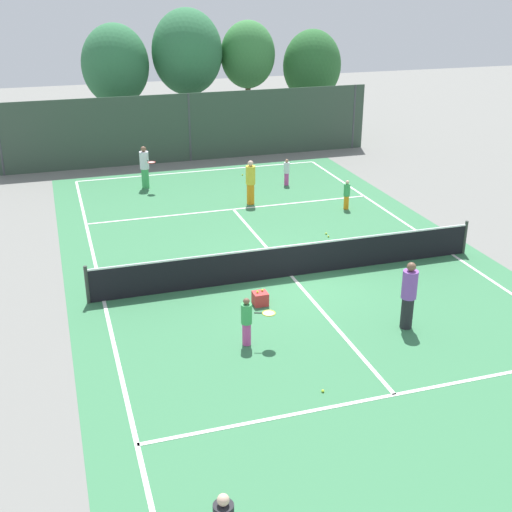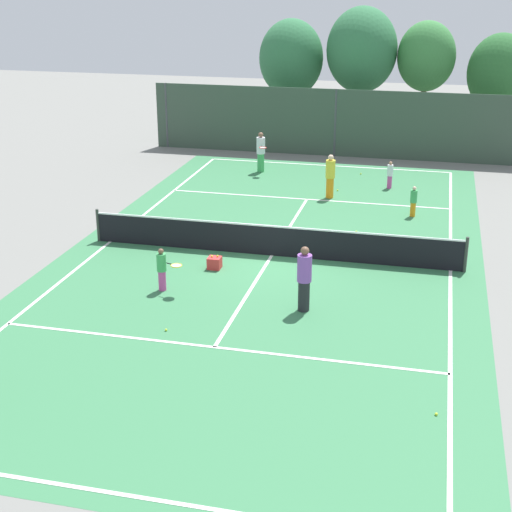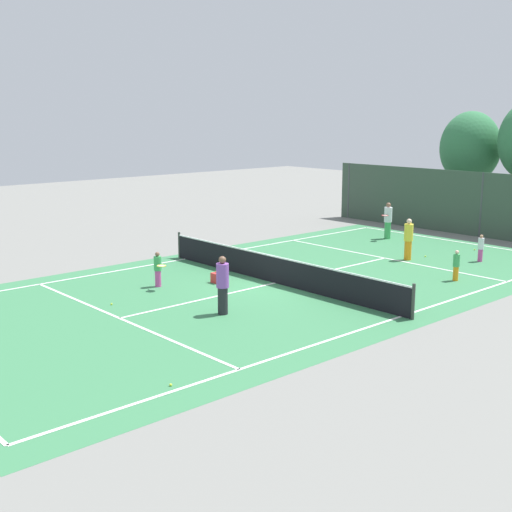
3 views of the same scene
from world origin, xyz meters
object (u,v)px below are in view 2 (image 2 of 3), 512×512
object	(u,v)px
tennis_ball_1	(355,234)
tennis_ball_4	(361,174)
player_2	(390,175)
tennis_ball_2	(436,414)
tennis_ball_5	(166,330)
tennis_ball_3	(356,231)
player_4	(304,278)
tennis_ball_0	(338,190)
ball_crate	(215,263)
player_0	(330,176)
player_1	(413,201)
player_5	(261,152)
player_3	(162,269)

from	to	relation	value
tennis_ball_1	tennis_ball_4	distance (m)	8.18
tennis_ball_1	player_2	bearing A→B (deg)	83.47
tennis_ball_2	tennis_ball_5	distance (m)	7.05
tennis_ball_2	tennis_ball_3	xyz separation A→B (m)	(-2.88, 11.06, 0.00)
player_4	tennis_ball_4	xyz separation A→B (m)	(-0.06, 14.57, -0.89)
tennis_ball_0	tennis_ball_2	world-z (taller)	same
player_4	ball_crate	xyz separation A→B (m)	(-3.15, 2.33, -0.74)
tennis_ball_0	tennis_ball_3	world-z (taller)	same
player_0	tennis_ball_3	world-z (taller)	player_0
player_2	player_4	xyz separation A→B (m)	(-1.32, -12.62, 0.34)
player_1	tennis_ball_4	world-z (taller)	player_1
player_2	tennis_ball_0	bearing A→B (deg)	-155.19
player_5	tennis_ball_2	distance (m)	20.05
player_4	player_5	size ratio (longest dim) A/B	1.01
tennis_ball_2	tennis_ball_4	distance (m)	19.28
player_1	ball_crate	size ratio (longest dim) A/B	2.67
player_1	tennis_ball_5	bearing A→B (deg)	-116.81
tennis_ball_1	tennis_ball_5	world-z (taller)	same
tennis_ball_0	tennis_ball_5	bearing A→B (deg)	-100.08
ball_crate	tennis_ball_2	distance (m)	9.46
ball_crate	tennis_ball_5	bearing A→B (deg)	-89.73
tennis_ball_0	player_1	bearing A→B (deg)	-40.95
ball_crate	player_5	bearing A→B (deg)	96.37
player_2	tennis_ball_5	size ratio (longest dim) A/B	17.11
tennis_ball_0	tennis_ball_1	xyz separation A→B (m)	(1.30, -5.27, 0.00)
player_3	tennis_ball_0	distance (m)	11.81
tennis_ball_4	player_4	bearing A→B (deg)	-89.78
tennis_ball_4	tennis_ball_2	bearing A→B (deg)	-79.30
tennis_ball_0	tennis_ball_1	distance (m)	5.43
tennis_ball_4	tennis_ball_5	bearing A→B (deg)	-100.49
player_4	player_2	bearing A→B (deg)	84.02
player_0	ball_crate	distance (m)	8.67
tennis_ball_3	tennis_ball_4	world-z (taller)	same
tennis_ball_1	tennis_ball_4	xyz separation A→B (m)	(-0.67, 8.16, 0.00)
player_0	tennis_ball_5	bearing A→B (deg)	-100.08
player_1	ball_crate	bearing A→B (deg)	-130.02
tennis_ball_4	ball_crate	bearing A→B (deg)	-104.18
player_5	tennis_ball_5	xyz separation A→B (m)	(1.32, -16.03, -0.88)
player_1	tennis_ball_5	size ratio (longest dim) A/B	17.21
tennis_ball_1	tennis_ball_2	distance (m)	11.18
player_5	tennis_ball_1	bearing A→B (deg)	-56.24
ball_crate	tennis_ball_1	size ratio (longest dim) A/B	6.45
ball_crate	tennis_ball_4	bearing A→B (deg)	75.82
ball_crate	tennis_ball_2	bearing A→B (deg)	-45.10
player_4	tennis_ball_3	xyz separation A→B (m)	(0.64, 6.69, -0.89)
tennis_ball_4	tennis_ball_0	bearing A→B (deg)	-102.44
player_0	player_4	world-z (taller)	player_4
tennis_ball_3	player_3	bearing A→B (deg)	-126.91
player_2	tennis_ball_4	bearing A→B (deg)	125.18
player_4	ball_crate	distance (m)	3.98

